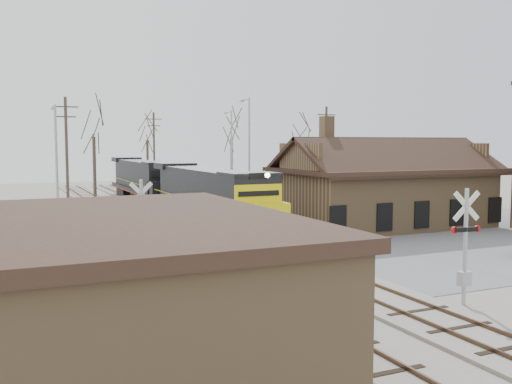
# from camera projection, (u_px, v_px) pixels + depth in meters

# --- Properties ---
(ground) EXTENTS (140.00, 140.00, 0.00)m
(ground) POSITION_uv_depth(u_px,v_px,m) (329.00, 278.00, 25.53)
(ground) COLOR gray
(ground) RESTS_ON ground
(road) EXTENTS (60.00, 9.00, 0.03)m
(road) POSITION_uv_depth(u_px,v_px,m) (329.00, 277.00, 25.53)
(road) COLOR slate
(road) RESTS_ON ground
(track_main) EXTENTS (3.40, 90.00, 0.24)m
(track_main) POSITION_uv_depth(u_px,v_px,m) (214.00, 230.00, 39.16)
(track_main) COLOR gray
(track_main) RESTS_ON ground
(track_siding) EXTENTS (3.40, 90.00, 0.24)m
(track_siding) POSITION_uv_depth(u_px,v_px,m) (149.00, 234.00, 37.32)
(track_siding) COLOR gray
(track_siding) RESTS_ON ground
(depot) EXTENTS (15.20, 9.31, 7.90)m
(depot) POSITION_uv_depth(u_px,v_px,m) (384.00, 193.00, 41.13)
(depot) COLOR olive
(depot) RESTS_ON ground
(commercial_building) EXTENTS (12.40, 10.40, 4.30)m
(commercial_building) POSITION_uv_depth(u_px,v_px,m) (19.00, 316.00, 12.77)
(commercial_building) COLOR olive
(commercial_building) RESTS_ON ground
(locomotive_lead) EXTENTS (2.93, 19.63, 4.36)m
(locomotive_lead) POSITION_uv_depth(u_px,v_px,m) (211.00, 197.00, 39.47)
(locomotive_lead) COLOR black
(locomotive_lead) RESTS_ON ground
(locomotive_trailing) EXTENTS (2.93, 19.63, 4.12)m
(locomotive_trailing) POSITION_uv_depth(u_px,v_px,m) (145.00, 180.00, 57.56)
(locomotive_trailing) COLOR black
(locomotive_trailing) RESTS_ON ground
(crossbuck_near) EXTENTS (1.24, 0.33, 4.36)m
(crossbuck_near) POSITION_uv_depth(u_px,v_px,m) (465.00, 251.00, 21.12)
(crossbuck_near) COLOR #A5A8AD
(crossbuck_near) RESTS_ON ground
(crossbuck_far) EXTENTS (1.23, 0.32, 4.30)m
(crossbuck_far) POSITION_uv_depth(u_px,v_px,m) (142.00, 229.00, 26.74)
(crossbuck_far) COLOR #A5A8AD
(crossbuck_far) RESTS_ON ground
(streetlight_a) EXTENTS (0.25, 2.04, 8.64)m
(streetlight_a) POSITION_uv_depth(u_px,v_px,m) (56.00, 160.00, 39.47)
(streetlight_a) COLOR #A5A8AD
(streetlight_a) RESTS_ON ground
(streetlight_b) EXTENTS (0.25, 2.04, 9.89)m
(streetlight_b) POSITION_uv_depth(u_px,v_px,m) (249.00, 149.00, 49.46)
(streetlight_b) COLOR #A5A8AD
(streetlight_b) RESTS_ON ground
(streetlight_c) EXTENTS (0.25, 2.04, 9.33)m
(streetlight_c) POSITION_uv_depth(u_px,v_px,m) (231.00, 151.00, 59.23)
(streetlight_c) COLOR #A5A8AD
(streetlight_c) RESTS_ON ground
(utility_pole_a) EXTENTS (2.00, 0.24, 9.72)m
(utility_pole_a) POSITION_uv_depth(u_px,v_px,m) (67.00, 154.00, 46.26)
(utility_pole_a) COLOR #382D23
(utility_pole_a) RESTS_ON ground
(utility_pole_b) EXTENTS (2.00, 0.24, 9.64)m
(utility_pole_b) POSITION_uv_depth(u_px,v_px,m) (154.00, 151.00, 68.01)
(utility_pole_b) COLOR #382D23
(utility_pole_b) RESTS_ON ground
(utility_pole_c) EXTENTS (2.00, 0.24, 9.58)m
(utility_pole_c) POSITION_uv_depth(u_px,v_px,m) (326.00, 153.00, 56.58)
(utility_pole_c) COLOR #382D23
(utility_pole_c) RESTS_ON ground
(tree_b) EXTENTS (4.41, 4.41, 10.81)m
(tree_b) POSITION_uv_depth(u_px,v_px,m) (93.00, 125.00, 55.16)
(tree_b) COLOR #382D23
(tree_b) RESTS_ON ground
(tree_c) EXTENTS (4.28, 4.28, 10.48)m
(tree_c) POSITION_uv_depth(u_px,v_px,m) (147.00, 131.00, 71.86)
(tree_c) COLOR #382D23
(tree_c) RESTS_ON ground
(tree_d) EXTENTS (4.41, 4.41, 10.81)m
(tree_d) POSITION_uv_depth(u_px,v_px,m) (232.00, 129.00, 67.87)
(tree_d) COLOR #382D23
(tree_d) RESTS_ON ground
(tree_e) EXTENTS (4.26, 4.26, 10.43)m
(tree_e) POSITION_uv_depth(u_px,v_px,m) (300.00, 131.00, 70.30)
(tree_e) COLOR #382D23
(tree_e) RESTS_ON ground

